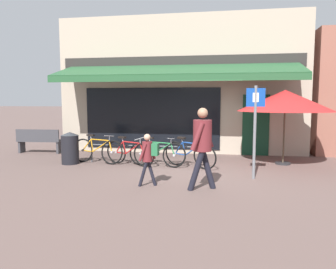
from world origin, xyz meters
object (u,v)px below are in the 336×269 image
Objects in this scene: bicycle_blue at (190,154)px; bicycle_green at (157,153)px; bicycle_red at (130,153)px; cafe_parasol at (285,101)px; bicycle_orange at (97,150)px; pedestrian_child at (149,153)px; litter_bin at (70,148)px; park_bench at (39,140)px; pedestrian_adult at (202,140)px; parking_sign at (255,122)px.

bicycle_green is at bearing -155.18° from bicycle_blue.
bicycle_red is 0.59× the size of cafe_parasol.
pedestrian_child reaches higher than bicycle_orange.
bicycle_red is 0.93× the size of bicycle_green.
bicycle_red is 1.83m from litter_bin.
park_bench is at bearing 171.71° from bicycle_green.
bicycle_blue reaches higher than park_bench.
pedestrian_adult is (2.28, -2.25, 0.69)m from bicycle_red.
pedestrian_adult is at bearing -124.63° from cafe_parasol.
bicycle_blue is (2.85, -0.19, -0.00)m from bicycle_orange.
pedestrian_child is 1.23× the size of litter_bin.
bicycle_green is 0.99× the size of pedestrian_adult.
bicycle_blue is 1.34× the size of pedestrian_child.
litter_bin reaches higher than bicycle_orange.
parking_sign reaches higher than bicycle_red.
pedestrian_adult is at bearing -27.76° from litter_bin.
bicycle_blue is at bearing -79.84° from pedestrian_adult.
bicycle_green is 0.95m from bicycle_blue.
bicycle_red is at bearing 2.80° from litter_bin.
litter_bin is at bearing -150.55° from bicycle_orange.
bicycle_orange is at bearing -174.40° from bicycle_green.
pedestrian_adult is 0.64× the size of cafe_parasol.
bicycle_red is at bearing -154.02° from bicycle_blue.
bicycle_blue is 0.90× the size of pedestrian_adult.
pedestrian_child is at bearing -40.60° from park_bench.
bicycle_green is (1.89, -0.15, -0.01)m from bicycle_orange.
bicycle_green is 4.91m from park_bench.
pedestrian_child is 2.68m from parking_sign.
pedestrian_adult is 3.96m from cafe_parasol.
bicycle_orange is 0.63× the size of cafe_parasol.
bicycle_green is 2.77m from pedestrian_adult.
cafe_parasol is (2.20, 3.19, 0.83)m from pedestrian_adult.
cafe_parasol is at bearing 19.25° from bicycle_orange.
bicycle_green is at bearing -165.71° from cafe_parasol.
bicycle_red is at bearing -47.36° from pedestrian_adult.
pedestrian_child reaches higher than bicycle_red.
pedestrian_child is (0.27, -2.18, 0.36)m from bicycle_green.
cafe_parasol reaches higher than bicycle_blue.
cafe_parasol reaches higher than pedestrian_adult.
bicycle_orange is 0.78× the size of parking_sign.
park_bench is at bearing 159.95° from parking_sign.
pedestrian_adult is (1.46, -2.25, 0.69)m from bicycle_green.
parking_sign is (2.64, -1.10, 1.01)m from bicycle_green.
cafe_parasol reaches higher than park_bench.
cafe_parasol is at bearing 63.24° from parking_sign.
pedestrian_adult is at bearing -24.76° from bicycle_red.
park_bench is (-5.61, 1.60, 0.08)m from bicycle_blue.
park_bench is at bearing -168.82° from bicycle_blue.
pedestrian_adult reaches higher than bicycle_green.
cafe_parasol is (2.71, 0.97, 1.51)m from bicycle_blue.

